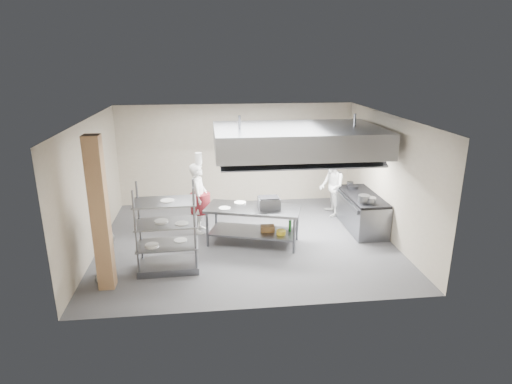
{
  "coord_description": "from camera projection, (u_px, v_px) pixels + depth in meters",
  "views": [
    {
      "loc": [
        -0.87,
        -9.63,
        4.3
      ],
      "look_at": [
        0.27,
        0.2,
        1.17
      ],
      "focal_mm": 30.0,
      "sensor_mm": 36.0,
      "label": 1
    }
  ],
  "objects": [
    {
      "name": "wall_right",
      "position": [
        388.0,
        177.0,
        10.45
      ],
      "size": [
        0.0,
        6.0,
        6.0
      ],
      "primitive_type": "plane",
      "rotation": [
        1.57,
        0.0,
        -1.57
      ],
      "color": "tan",
      "rests_on": "ground"
    },
    {
      "name": "chef_line",
      "position": [
        332.0,
        187.0,
        11.96
      ],
      "size": [
        0.67,
        0.84,
        1.68
      ],
      "primitive_type": "imported",
      "rotation": [
        0.0,
        0.0,
        -1.61
      ],
      "color": "silver",
      "rests_on": "floor"
    },
    {
      "name": "hood_strip_b",
      "position": [
        333.0,
        152.0,
        10.51
      ],
      "size": [
        1.6,
        0.12,
        0.04
      ],
      "primitive_type": "cube",
      "color": "white",
      "rests_on": "exhaust_hood"
    },
    {
      "name": "wicker_basket",
      "position": [
        268.0,
        228.0,
        10.21
      ],
      "size": [
        0.33,
        0.24,
        0.14
      ],
      "primitive_type": "cube",
      "rotation": [
        0.0,
        0.0,
        -0.05
      ],
      "color": "olive",
      "rests_on": "island_undershelf"
    },
    {
      "name": "wall_back",
      "position": [
        237.0,
        154.0,
        12.9
      ],
      "size": [
        7.0,
        0.0,
        7.0
      ],
      "primitive_type": "plane",
      "rotation": [
        1.57,
        0.0,
        0.0
      ],
      "color": "tan",
      "rests_on": "ground"
    },
    {
      "name": "floor",
      "position": [
        246.0,
        240.0,
        10.51
      ],
      "size": [
        7.0,
        7.0,
        0.0
      ],
      "primitive_type": "plane",
      "color": "#353538",
      "rests_on": "ground"
    },
    {
      "name": "island_worktop",
      "position": [
        253.0,
        209.0,
        10.09
      ],
      "size": [
        2.38,
        1.53,
        0.06
      ],
      "primitive_type": "cube",
      "rotation": [
        0.0,
        0.0,
        -0.3
      ],
      "color": "gray",
      "rests_on": "island"
    },
    {
      "name": "ceiling",
      "position": [
        245.0,
        118.0,
        9.61
      ],
      "size": [
        7.0,
        7.0,
        0.0
      ],
      "primitive_type": "plane",
      "rotation": [
        3.14,
        0.0,
        0.0
      ],
      "color": "silver",
      "rests_on": "wall_back"
    },
    {
      "name": "cooking_range",
      "position": [
        361.0,
        212.0,
        11.2
      ],
      "size": [
        0.8,
        2.0,
        0.84
      ],
      "primitive_type": "cube",
      "color": "slate",
      "rests_on": "floor"
    },
    {
      "name": "chef_head",
      "position": [
        199.0,
        198.0,
        10.79
      ],
      "size": [
        0.51,
        0.7,
        1.8
      ],
      "primitive_type": "imported",
      "rotation": [
        0.0,
        0.0,
        1.45
      ],
      "color": "silver",
      "rests_on": "floor"
    },
    {
      "name": "wall_left",
      "position": [
        92.0,
        187.0,
        9.68
      ],
      "size": [
        0.0,
        6.0,
        6.0
      ],
      "primitive_type": "plane",
      "rotation": [
        1.57,
        0.0,
        1.57
      ],
      "color": "tan",
      "rests_on": "ground"
    },
    {
      "name": "column",
      "position": [
        100.0,
        215.0,
        7.94
      ],
      "size": [
        0.3,
        0.3,
        3.0
      ],
      "primitive_type": "cube",
      "color": "tan",
      "rests_on": "floor"
    },
    {
      "name": "chef_plating",
      "position": [
        103.0,
        235.0,
        8.5
      ],
      "size": [
        0.61,
        1.14,
        1.86
      ],
      "primitive_type": "imported",
      "rotation": [
        0.0,
        0.0,
        -1.42
      ],
      "color": "silver",
      "rests_on": "floor"
    },
    {
      "name": "pass_rack",
      "position": [
        167.0,
        228.0,
        8.79
      ],
      "size": [
        1.28,
        0.77,
        1.88
      ],
      "primitive_type": null,
      "rotation": [
        0.0,
        0.0,
        0.03
      ],
      "color": "slate",
      "rests_on": "floor"
    },
    {
      "name": "wall_shelf",
      "position": [
        296.0,
        154.0,
        12.95
      ],
      "size": [
        1.5,
        0.28,
        0.04
      ],
      "primitive_type": "cube",
      "color": "gray",
      "rests_on": "wall_back"
    },
    {
      "name": "stockpot",
      "position": [
        364.0,
        199.0,
        10.41
      ],
      "size": [
        0.28,
        0.28,
        0.2
      ],
      "primitive_type": "cylinder",
      "color": "gray",
      "rests_on": "range_top"
    },
    {
      "name": "griddle",
      "position": [
        269.0,
        203.0,
        10.04
      ],
      "size": [
        0.51,
        0.41,
        0.24
      ],
      "primitive_type": "cube",
      "rotation": [
        0.0,
        0.0,
        0.04
      ],
      "color": "slate",
      "rests_on": "island_worktop"
    },
    {
      "name": "island_undershelf",
      "position": [
        253.0,
        231.0,
        10.27
      ],
      "size": [
        2.18,
        1.39,
        0.04
      ],
      "primitive_type": "cube",
      "rotation": [
        0.0,
        0.0,
        -0.3
      ],
      "color": "slate",
      "rests_on": "island"
    },
    {
      "name": "plate_stack",
      "position": [
        168.0,
        243.0,
        8.89
      ],
      "size": [
        0.28,
        0.28,
        0.05
      ],
      "primitive_type": "cylinder",
      "color": "white",
      "rests_on": "pass_rack"
    },
    {
      "name": "range_top",
      "position": [
        362.0,
        196.0,
        11.07
      ],
      "size": [
        0.78,
        1.96,
        0.06
      ],
      "primitive_type": "cube",
      "color": "black",
      "rests_on": "cooking_range"
    },
    {
      "name": "island",
      "position": [
        253.0,
        226.0,
        10.22
      ],
      "size": [
        2.38,
        1.53,
        0.91
      ],
      "primitive_type": null,
      "rotation": [
        0.0,
        0.0,
        -0.3
      ],
      "color": "gray",
      "rests_on": "floor"
    },
    {
      "name": "exhaust_hood",
      "position": [
        297.0,
        140.0,
        10.31
      ],
      "size": [
        4.0,
        2.5,
        0.6
      ],
      "primitive_type": "cube",
      "color": "gray",
      "rests_on": "ceiling"
    },
    {
      "name": "hood_strip_a",
      "position": [
        260.0,
        153.0,
        10.31
      ],
      "size": [
        1.6,
        0.12,
        0.04
      ],
      "primitive_type": "cube",
      "color": "white",
      "rests_on": "exhaust_hood"
    }
  ]
}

